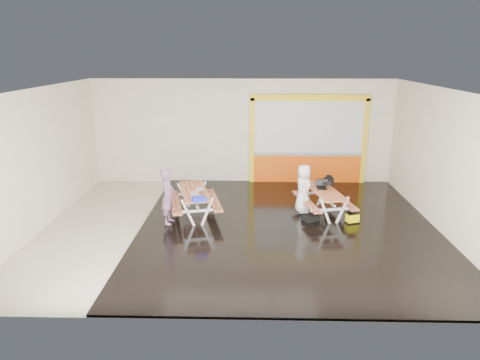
{
  "coord_description": "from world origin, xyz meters",
  "views": [
    {
      "loc": [
        0.28,
        -10.27,
        4.35
      ],
      "look_at": [
        0.0,
        0.9,
        1.0
      ],
      "focal_mm": 32.2,
      "sensor_mm": 36.0,
      "label": 1
    }
  ],
  "objects_px": {
    "person_right": "(303,188)",
    "laptop_right": "(323,186)",
    "dark_case": "(311,218)",
    "laptop_left": "(196,192)",
    "blue_pouch": "(199,199)",
    "fluke_bag": "(352,218)",
    "picnic_table_left": "(195,197)",
    "backpack": "(329,182)",
    "person_left": "(168,196)",
    "picnic_table_right": "(324,196)",
    "toolbox": "(322,182)"
  },
  "relations": [
    {
      "from": "blue_pouch",
      "to": "fluke_bag",
      "type": "relative_size",
      "value": 0.92
    },
    {
      "from": "backpack",
      "to": "dark_case",
      "type": "relative_size",
      "value": 1.05
    },
    {
      "from": "backpack",
      "to": "fluke_bag",
      "type": "height_order",
      "value": "backpack"
    },
    {
      "from": "picnic_table_left",
      "to": "fluke_bag",
      "type": "xyz_separation_m",
      "value": [
        4.17,
        -0.43,
        -0.39
      ]
    },
    {
      "from": "laptop_right",
      "to": "blue_pouch",
      "type": "relative_size",
      "value": 1.15
    },
    {
      "from": "person_left",
      "to": "backpack",
      "type": "bearing_deg",
      "value": -65.83
    },
    {
      "from": "picnic_table_left",
      "to": "person_left",
      "type": "bearing_deg",
      "value": -136.09
    },
    {
      "from": "laptop_right",
      "to": "dark_case",
      "type": "distance_m",
      "value": 1.03
    },
    {
      "from": "person_right",
      "to": "laptop_right",
      "type": "distance_m",
      "value": 0.58
    },
    {
      "from": "person_right",
      "to": "laptop_right",
      "type": "height_order",
      "value": "person_right"
    },
    {
      "from": "picnic_table_right",
      "to": "person_left",
      "type": "bearing_deg",
      "value": -169.16
    },
    {
      "from": "picnic_table_left",
      "to": "blue_pouch",
      "type": "xyz_separation_m",
      "value": [
        0.23,
        -0.82,
        0.23
      ]
    },
    {
      "from": "laptop_left",
      "to": "fluke_bag",
      "type": "xyz_separation_m",
      "value": [
        4.09,
        -0.19,
        -0.62
      ]
    },
    {
      "from": "person_right",
      "to": "laptop_right",
      "type": "xyz_separation_m",
      "value": [
        0.57,
        0.14,
        0.02
      ]
    },
    {
      "from": "picnic_table_right",
      "to": "toolbox",
      "type": "height_order",
      "value": "toolbox"
    },
    {
      "from": "laptop_left",
      "to": "dark_case",
      "type": "height_order",
      "value": "laptop_left"
    },
    {
      "from": "laptop_right",
      "to": "toolbox",
      "type": "relative_size",
      "value": 1.16
    },
    {
      "from": "dark_case",
      "to": "fluke_bag",
      "type": "height_order",
      "value": "fluke_bag"
    },
    {
      "from": "laptop_left",
      "to": "laptop_right",
      "type": "xyz_separation_m",
      "value": [
        3.43,
        0.62,
        -0.02
      ]
    },
    {
      "from": "picnic_table_right",
      "to": "dark_case",
      "type": "xyz_separation_m",
      "value": [
        -0.41,
        -0.49,
        -0.44
      ]
    },
    {
      "from": "picnic_table_left",
      "to": "laptop_right",
      "type": "relative_size",
      "value": 5.31
    },
    {
      "from": "picnic_table_left",
      "to": "backpack",
      "type": "distance_m",
      "value": 3.96
    },
    {
      "from": "picnic_table_right",
      "to": "laptop_left",
      "type": "bearing_deg",
      "value": -172.64
    },
    {
      "from": "toolbox",
      "to": "fluke_bag",
      "type": "relative_size",
      "value": 0.91
    },
    {
      "from": "laptop_right",
      "to": "fluke_bag",
      "type": "height_order",
      "value": "laptop_right"
    },
    {
      "from": "picnic_table_left",
      "to": "person_left",
      "type": "distance_m",
      "value": 0.87
    },
    {
      "from": "laptop_right",
      "to": "toolbox",
      "type": "bearing_deg",
      "value": 91.46
    },
    {
      "from": "person_left",
      "to": "laptop_left",
      "type": "height_order",
      "value": "person_left"
    },
    {
      "from": "dark_case",
      "to": "person_left",
      "type": "bearing_deg",
      "value": -175.46
    },
    {
      "from": "picnic_table_right",
      "to": "fluke_bag",
      "type": "bearing_deg",
      "value": -44.26
    },
    {
      "from": "laptop_left",
      "to": "laptop_right",
      "type": "relative_size",
      "value": 1.02
    },
    {
      "from": "picnic_table_left",
      "to": "dark_case",
      "type": "bearing_deg",
      "value": -5.27
    },
    {
      "from": "picnic_table_left",
      "to": "laptop_left",
      "type": "bearing_deg",
      "value": -69.55
    },
    {
      "from": "laptop_left",
      "to": "blue_pouch",
      "type": "bearing_deg",
      "value": -76.63
    },
    {
      "from": "person_right",
      "to": "person_left",
      "type": "bearing_deg",
      "value": 106.94
    },
    {
      "from": "blue_pouch",
      "to": "dark_case",
      "type": "distance_m",
      "value": 3.01
    },
    {
      "from": "person_right",
      "to": "picnic_table_left",
      "type": "bearing_deg",
      "value": 98.58
    },
    {
      "from": "laptop_right",
      "to": "dark_case",
      "type": "bearing_deg",
      "value": -121.33
    },
    {
      "from": "laptop_right",
      "to": "fluke_bag",
      "type": "xyz_separation_m",
      "value": [
        0.66,
        -0.81,
        -0.6
      ]
    },
    {
      "from": "laptop_right",
      "to": "person_left",
      "type": "bearing_deg",
      "value": -166.81
    },
    {
      "from": "picnic_table_right",
      "to": "person_left",
      "type": "height_order",
      "value": "person_left"
    },
    {
      "from": "picnic_table_left",
      "to": "picnic_table_right",
      "type": "height_order",
      "value": "picnic_table_left"
    },
    {
      "from": "person_left",
      "to": "blue_pouch",
      "type": "relative_size",
      "value": 4.19
    },
    {
      "from": "laptop_right",
      "to": "toolbox",
      "type": "xyz_separation_m",
      "value": [
        -0.01,
        0.28,
        0.02
      ]
    },
    {
      "from": "picnic_table_left",
      "to": "laptop_left",
      "type": "xyz_separation_m",
      "value": [
        0.09,
        -0.24,
        0.22
      ]
    },
    {
      "from": "laptop_right",
      "to": "blue_pouch",
      "type": "distance_m",
      "value": 3.51
    },
    {
      "from": "laptop_right",
      "to": "blue_pouch",
      "type": "xyz_separation_m",
      "value": [
        -3.29,
        -1.21,
        0.02
      ]
    },
    {
      "from": "toolbox",
      "to": "backpack",
      "type": "distance_m",
      "value": 0.56
    },
    {
      "from": "laptop_right",
      "to": "backpack",
      "type": "height_order",
      "value": "laptop_right"
    },
    {
      "from": "laptop_left",
      "to": "laptop_right",
      "type": "distance_m",
      "value": 3.49
    }
  ]
}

